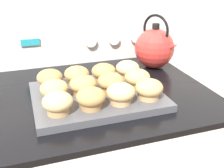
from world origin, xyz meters
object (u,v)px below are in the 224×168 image
muffin_r1_c0 (54,90)px  muffin_r2_c2 (104,72)px  muffin_r2_c0 (50,79)px  muffin_r2_c1 (77,75)px  muffin_r0_c1 (91,98)px  muffin_r0_c3 (149,89)px  muffin_r1_c2 (111,82)px  muffin_r0_c0 (58,103)px  tea_kettle (155,48)px  muffin_r1_c3 (137,78)px  muffin_r1_c1 (83,85)px  muffin_r2_c3 (128,69)px  muffin_r0_c2 (121,93)px  muffin_pan (98,96)px

muffin_r1_c0 → muffin_r2_c2: same height
muffin_r1_c0 → muffin_r2_c0: bearing=91.0°
muffin_r2_c1 → muffin_r0_c1: bearing=-89.4°
muffin_r0_c3 → muffin_r1_c2: same height
muffin_r0_c0 → muffin_r2_c2: same height
muffin_r1_c0 → tea_kettle: size_ratio=0.38×
muffin_r0_c3 → muffin_r2_c1: size_ratio=1.00×
muffin_r1_c2 → muffin_r0_c0: bearing=-154.1°
muffin_r1_c3 → tea_kettle: (0.16, 0.20, 0.03)m
muffin_r0_c3 → muffin_r1_c3: 0.09m
muffin_r0_c1 → tea_kettle: (0.34, 0.29, 0.03)m
muffin_r1_c2 → muffin_r1_c3: same height
muffin_r1_c1 → muffin_r2_c2: bearing=42.9°
muffin_r0_c1 → muffin_r2_c0: (-0.09, 0.18, 0.00)m
muffin_r0_c0 → muffin_r1_c2: same height
muffin_r2_c3 → tea_kettle: (0.16, 0.12, 0.03)m
muffin_r2_c3 → muffin_r0_c3: bearing=-90.0°
muffin_r0_c2 → muffin_r2_c2: bearing=89.5°
muffin_r2_c0 → muffin_pan: bearing=-33.6°
muffin_r0_c0 → muffin_r2_c3: 0.32m
muffin_pan → muffin_r1_c2: 0.06m
muffin_r0_c1 → tea_kettle: size_ratio=0.38×
muffin_r1_c2 → muffin_r2_c1: size_ratio=1.00×
muffin_r1_c1 → muffin_r0_c3: bearing=-26.2°
muffin_r2_c0 → muffin_r2_c3: size_ratio=1.00×
muffin_r0_c1 → muffin_r1_c3: bearing=27.0°
muffin_pan → muffin_r0_c0: size_ratio=4.77×
muffin_r1_c0 → muffin_r1_c1: same height
muffin_pan → muffin_r0_c3: bearing=-32.3°
muffin_r2_c3 → tea_kettle: tea_kettle is taller
muffin_r1_c1 → muffin_r2_c1: same height
muffin_r0_c2 → muffin_r2_c0: 0.25m
muffin_r0_c2 → muffin_r1_c0: bearing=154.4°
muffin_r1_c3 → muffin_r2_c2: size_ratio=1.00×
muffin_r0_c0 → muffin_r0_c1: 0.09m
muffin_pan → muffin_r2_c3: bearing=33.5°
muffin_r1_c3 → muffin_r2_c3: same height
muffin_pan → muffin_r2_c3: size_ratio=4.77×
muffin_r2_c1 → muffin_r1_c1: bearing=-89.2°
muffin_r0_c0 → muffin_r2_c0: (0.00, 0.18, 0.00)m
muffin_r1_c2 → muffin_r1_c3: 0.09m
muffin_r2_c2 → muffin_r2_c3: same height
muffin_r2_c3 → muffin_r0_c2: bearing=-117.1°
tea_kettle → muffin_r0_c1: bearing=-138.9°
muffin_r0_c2 → muffin_r1_c1: bearing=134.9°
muffin_pan → muffin_r2_c3: (0.13, 0.09, 0.04)m
muffin_r0_c2 → muffin_r2_c0: same height
muffin_r2_c3 → muffin_r1_c1: bearing=-154.2°
muffin_r1_c2 → muffin_r1_c3: size_ratio=1.00×
muffin_r1_c0 → muffin_r2_c3: bearing=18.8°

